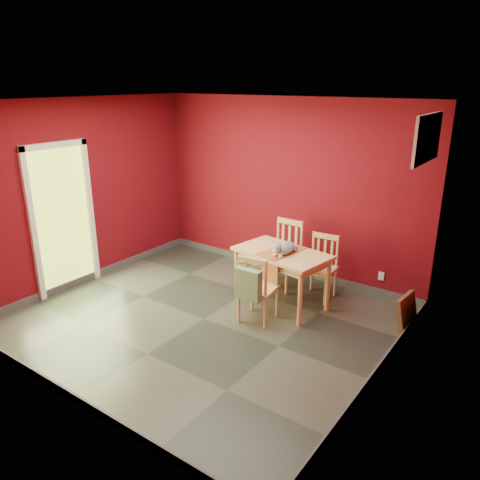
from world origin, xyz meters
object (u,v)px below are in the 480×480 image
Objects in this scene: cat at (285,246)px; picture_frame at (407,313)px; chair_far_left at (284,253)px; tote_bag at (248,284)px; chair_near at (257,287)px; dining_table at (282,258)px; chair_far_right at (320,266)px.

cat is 1.71m from picture_frame.
cat is at bearing -59.70° from chair_far_left.
tote_bag is 1.05× the size of cat.
chair_near is 1.95× the size of tote_bag.
dining_table is 0.80m from tote_bag.
chair_far_left reaches higher than chair_far_right.
dining_table is 0.66m from chair_far_left.
chair_far_right is 1.36m from tote_bag.
chair_far_right is 2.03× the size of cat.
chair_far_left is 1.40m from tote_bag.
chair_near reaches higher than picture_frame.
dining_table is at bearing 89.16° from chair_near.
chair_far_left reaches higher than dining_table.
tote_bag is (0.02, -0.22, 0.13)m from chair_near.
chair_near is (-0.01, -0.58, -0.21)m from dining_table.
chair_near reaches higher than chair_far_right.
chair_far_left is 1.09× the size of chair_near.
chair_far_left is at bearing 172.45° from picture_frame.
chair_far_left is at bearing 176.08° from chair_far_right.
tote_bag is at bearing -77.46° from chair_far_left.
cat reaches higher than tote_bag.
chair_near is at bearing 94.63° from tote_bag.
chair_far_left is 1.94m from picture_frame.
chair_far_right is at bearing 58.73° from dining_table.
picture_frame is at bearing -7.55° from chair_far_left.
chair_far_left reaches higher than chair_near.
dining_table is at bearing 90.66° from tote_bag.
chair_far_right reaches higher than dining_table.
chair_far_right is at bearing 76.77° from tote_bag.
cat is at bearing -166.59° from picture_frame.
picture_frame is (1.60, 0.32, -0.45)m from dining_table.
picture_frame is (1.59, 1.11, -0.37)m from tote_bag.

